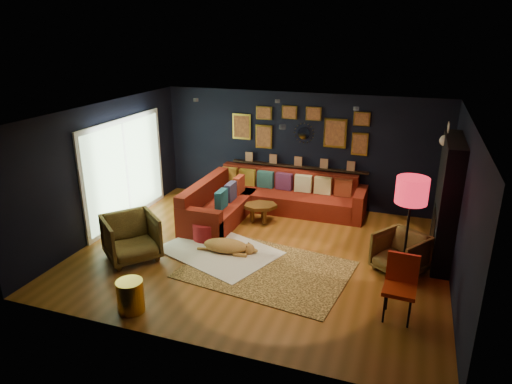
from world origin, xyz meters
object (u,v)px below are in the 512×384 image
(armchair_left, at_px, (131,236))
(armchair_right, at_px, (401,251))
(dog, at_px, (226,243))
(floor_lamp, at_px, (412,195))
(sectional, at_px, (261,200))
(pouf, at_px, (206,230))
(coffee_table, at_px, (260,208))
(orange_chair, at_px, (401,281))
(gold_stool, at_px, (131,296))

(armchair_left, bearing_deg, armchair_right, -36.45)
(dog, bearing_deg, armchair_right, 0.59)
(floor_lamp, bearing_deg, armchair_left, -170.77)
(sectional, xyz_separation_m, floor_lamp, (3.11, -2.01, 1.20))
(pouf, distance_m, dog, 0.72)
(armchair_right, bearing_deg, floor_lamp, -46.61)
(coffee_table, bearing_deg, floor_lamp, -28.09)
(sectional, relative_size, orange_chair, 3.61)
(orange_chair, distance_m, floor_lamp, 1.37)
(armchair_left, relative_size, orange_chair, 0.96)
(armchair_right, relative_size, floor_lamp, 0.42)
(armchair_right, height_order, floor_lamp, floor_lamp)
(sectional, relative_size, pouf, 6.67)
(armchair_right, bearing_deg, armchair_left, -132.62)
(coffee_table, distance_m, pouf, 1.40)
(orange_chair, bearing_deg, floor_lamp, 92.29)
(gold_stool, bearing_deg, coffee_table, 78.98)
(sectional, height_order, gold_stool, sectional)
(pouf, bearing_deg, sectional, 69.70)
(floor_lamp, bearing_deg, pouf, 173.89)
(armchair_right, relative_size, dog, 0.67)
(floor_lamp, height_order, dog, floor_lamp)
(gold_stool, relative_size, dog, 0.43)
(armchair_left, xyz_separation_m, armchair_right, (4.56, 1.09, -0.07))
(coffee_table, distance_m, armchair_left, 2.86)
(pouf, bearing_deg, floor_lamp, -6.11)
(sectional, bearing_deg, gold_stool, -98.15)
(coffee_table, distance_m, orange_chair, 3.94)
(coffee_table, relative_size, armchair_right, 1.17)
(armchair_left, xyz_separation_m, orange_chair, (4.60, -0.23, 0.11))
(sectional, xyz_separation_m, armchair_right, (3.06, -1.66, 0.06))
(sectional, distance_m, floor_lamp, 3.89)
(armchair_left, relative_size, floor_lamp, 0.50)
(sectional, height_order, dog, sectional)
(sectional, relative_size, coffee_table, 3.83)
(orange_chair, bearing_deg, sectional, 139.11)
(coffee_table, height_order, pouf, coffee_table)
(armchair_right, bearing_deg, gold_stool, -111.76)
(armchair_right, bearing_deg, pouf, -146.96)
(sectional, height_order, orange_chair, orange_chair)
(coffee_table, distance_m, floor_lamp, 3.59)
(sectional, xyz_separation_m, armchair_left, (-1.50, -2.76, 0.13))
(armchair_left, height_order, gold_stool, armchair_left)
(orange_chair, xyz_separation_m, floor_lamp, (0.01, 0.98, 0.96))
(armchair_left, distance_m, dog, 1.70)
(coffee_table, xyz_separation_m, gold_stool, (-0.73, -3.74, -0.08))
(coffee_table, xyz_separation_m, armchair_right, (2.92, -1.25, 0.06))
(pouf, bearing_deg, gold_stool, -90.01)
(armchair_left, relative_size, gold_stool, 1.85)
(sectional, distance_m, pouf, 1.72)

